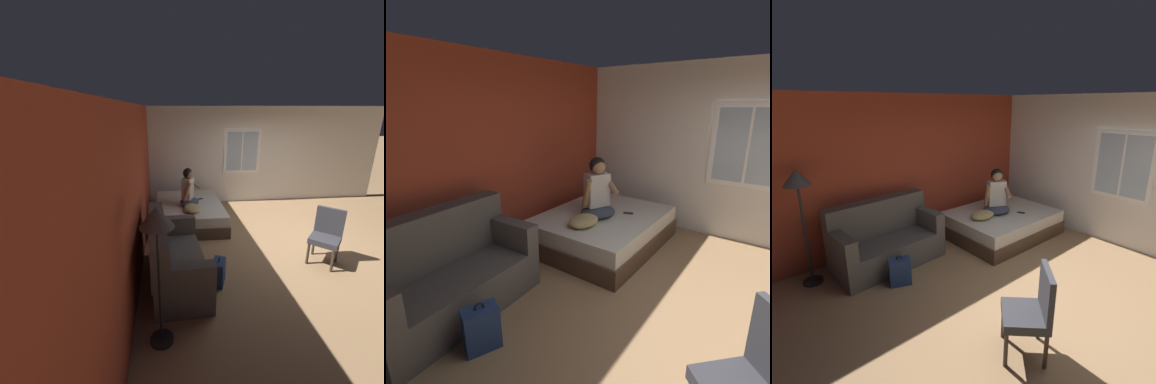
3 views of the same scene
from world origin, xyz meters
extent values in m
plane|color=#93704C|center=(0.00, 0.00, 0.00)|extent=(40.00, 40.00, 0.00)
cube|color=#993823|center=(0.00, 3.09, 1.35)|extent=(9.93, 0.16, 2.70)
cube|color=silver|center=(2.55, 0.00, 1.35)|extent=(0.16, 7.41, 2.70)
cube|color=white|center=(2.45, 0.40, 1.49)|extent=(0.02, 1.04, 1.24)
cube|color=#9EB2C6|center=(2.44, 0.40, 1.49)|extent=(0.01, 0.88, 1.08)
cube|color=white|center=(2.44, 0.40, 1.49)|extent=(0.01, 0.04, 1.08)
cube|color=#4C3828|center=(1.17, 2.02, 0.13)|extent=(2.02, 1.59, 0.26)
cube|color=beige|center=(1.17, 2.02, 0.37)|extent=(1.96, 1.54, 0.22)
cube|color=#514C47|center=(-1.08, 2.40, 0.22)|extent=(1.75, 0.91, 0.44)
cube|color=#514C47|center=(-1.09, 2.70, 0.74)|extent=(1.71, 0.35, 0.60)
cube|color=#514C47|center=(-1.83, 2.36, 0.60)|extent=(0.23, 0.81, 0.32)
cube|color=#514C47|center=(-0.32, 2.45, 0.60)|extent=(0.23, 0.81, 0.32)
cylinder|color=#382D23|center=(-0.86, 0.11, 0.20)|extent=(0.04, 0.04, 0.40)
cylinder|color=#382D23|center=(-1.13, -0.17, 0.20)|extent=(0.04, 0.04, 0.40)
cylinder|color=#382D23|center=(-0.57, -0.16, 0.20)|extent=(0.04, 0.04, 0.40)
cylinder|color=#382D23|center=(-0.84, -0.44, 0.20)|extent=(0.04, 0.04, 0.40)
cube|color=#333338|center=(-0.85, -0.16, 0.45)|extent=(0.65, 0.65, 0.10)
cube|color=#333338|center=(-0.71, -0.30, 0.74)|extent=(0.36, 0.37, 0.48)
ellipsoid|color=#383D51|center=(1.01, 2.02, 0.56)|extent=(0.66, 0.62, 0.16)
cube|color=#B2ADA8|center=(1.03, 2.06, 0.88)|extent=(0.38, 0.32, 0.48)
cylinder|color=#936B4C|center=(0.83, 2.10, 0.86)|extent=(0.16, 0.23, 0.44)
cylinder|color=#936B4C|center=(1.15, 1.91, 0.98)|extent=(0.23, 0.37, 0.29)
sphere|color=#936B4C|center=(1.02, 2.04, 1.23)|extent=(0.21, 0.21, 0.21)
ellipsoid|color=black|center=(1.03, 2.06, 1.24)|extent=(0.30, 0.30, 0.23)
cube|color=navy|center=(-1.23, 1.78, 0.20)|extent=(0.35, 0.28, 0.40)
cube|color=navy|center=(-1.18, 1.89, 0.11)|extent=(0.24, 0.13, 0.18)
torus|color=black|center=(-1.23, 1.78, 0.42)|extent=(0.09, 0.05, 0.09)
ellipsoid|color=tan|center=(0.62, 2.00, 0.55)|extent=(0.50, 0.39, 0.14)
cube|color=black|center=(1.40, 1.72, 0.48)|extent=(0.12, 0.16, 0.01)
cylinder|color=black|center=(-2.19, 2.65, 0.01)|extent=(0.28, 0.28, 0.03)
cylinder|color=black|center=(-2.19, 2.65, 0.76)|extent=(0.04, 0.04, 1.45)
cone|color=#4C4C51|center=(-2.19, 2.65, 1.59)|extent=(0.36, 0.36, 0.22)
camera|label=1|loc=(-4.57, 2.54, 2.61)|focal=24.00mm
camera|label=2|loc=(-2.46, -0.17, 2.08)|focal=28.00mm
camera|label=3|loc=(-2.98, -1.72, 2.55)|focal=28.00mm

